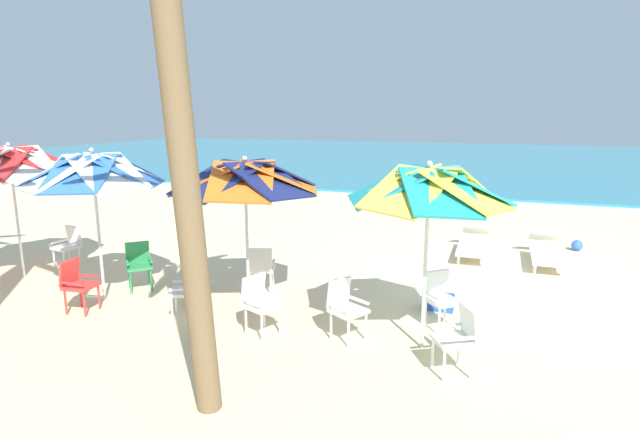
{
  "coord_description": "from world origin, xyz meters",
  "views": [
    {
      "loc": [
        -0.09,
        -9.63,
        3.19
      ],
      "look_at": [
        -3.68,
        0.25,
        1.0
      ],
      "focal_mm": 28.59,
      "sensor_mm": 36.0,
      "label": 1
    }
  ],
  "objects_px": {
    "beach_umbrella_3": "(10,163)",
    "cooler_box": "(439,297)",
    "plastic_chair_5": "(189,288)",
    "plastic_chair_1": "(345,306)",
    "plastic_chair_7": "(77,282)",
    "plastic_chair_0": "(440,296)",
    "plastic_chair_6": "(139,263)",
    "beach_umbrella_1": "(245,178)",
    "sun_lounger_1": "(473,243)",
    "sun_lounger_0": "(546,251)",
    "palm_tree_4": "(174,69)",
    "beach_ball": "(577,245)",
    "plastic_chair_3": "(261,266)",
    "beach_umbrella_2": "(93,171)",
    "beach_umbrella_0": "(429,188)",
    "plastic_chair_8": "(69,244)",
    "plastic_chair_2": "(458,335)",
    "plastic_chair_4": "(259,301)"
  },
  "relations": [
    {
      "from": "beach_umbrella_3",
      "to": "cooler_box",
      "type": "bearing_deg",
      "value": 7.67
    },
    {
      "from": "plastic_chair_5",
      "to": "plastic_chair_1",
      "type": "bearing_deg",
      "value": 2.93
    },
    {
      "from": "beach_umbrella_3",
      "to": "plastic_chair_7",
      "type": "bearing_deg",
      "value": -22.97
    },
    {
      "from": "plastic_chair_0",
      "to": "plastic_chair_6",
      "type": "height_order",
      "value": "same"
    },
    {
      "from": "beach_umbrella_1",
      "to": "sun_lounger_1",
      "type": "bearing_deg",
      "value": 55.36
    },
    {
      "from": "sun_lounger_0",
      "to": "palm_tree_4",
      "type": "relative_size",
      "value": 0.37
    },
    {
      "from": "plastic_chair_1",
      "to": "beach_ball",
      "type": "height_order",
      "value": "plastic_chair_1"
    },
    {
      "from": "sun_lounger_0",
      "to": "plastic_chair_3",
      "type": "bearing_deg",
      "value": -142.58
    },
    {
      "from": "plastic_chair_1",
      "to": "beach_umbrella_1",
      "type": "xyz_separation_m",
      "value": [
        -1.82,
        0.5,
        1.69
      ]
    },
    {
      "from": "beach_ball",
      "to": "beach_umbrella_2",
      "type": "bearing_deg",
      "value": -141.81
    },
    {
      "from": "plastic_chair_1",
      "to": "beach_umbrella_0",
      "type": "bearing_deg",
      "value": 4.05
    },
    {
      "from": "plastic_chair_3",
      "to": "plastic_chair_8",
      "type": "xyz_separation_m",
      "value": [
        -4.52,
        0.05,
        0.0
      ]
    },
    {
      "from": "plastic_chair_2",
      "to": "beach_umbrella_1",
      "type": "bearing_deg",
      "value": 164.08
    },
    {
      "from": "sun_lounger_1",
      "to": "palm_tree_4",
      "type": "relative_size",
      "value": 0.37
    },
    {
      "from": "plastic_chair_5",
      "to": "sun_lounger_1",
      "type": "height_order",
      "value": "plastic_chair_5"
    },
    {
      "from": "plastic_chair_2",
      "to": "sun_lounger_1",
      "type": "distance_m",
      "value": 5.71
    },
    {
      "from": "plastic_chair_5",
      "to": "cooler_box",
      "type": "bearing_deg",
      "value": 25.38
    },
    {
      "from": "plastic_chair_5",
      "to": "beach_umbrella_2",
      "type": "bearing_deg",
      "value": 174.5
    },
    {
      "from": "plastic_chair_6",
      "to": "palm_tree_4",
      "type": "xyz_separation_m",
      "value": [
        3.3,
        -3.23,
        3.09
      ]
    },
    {
      "from": "beach_umbrella_3",
      "to": "plastic_chair_8",
      "type": "bearing_deg",
      "value": 65.74
    },
    {
      "from": "beach_umbrella_0",
      "to": "cooler_box",
      "type": "height_order",
      "value": "beach_umbrella_0"
    },
    {
      "from": "beach_umbrella_0",
      "to": "plastic_chair_0",
      "type": "relative_size",
      "value": 2.99
    },
    {
      "from": "beach_umbrella_2",
      "to": "plastic_chair_7",
      "type": "relative_size",
      "value": 3.04
    },
    {
      "from": "plastic_chair_2",
      "to": "plastic_chair_8",
      "type": "xyz_separation_m",
      "value": [
        -8.09,
        1.82,
        0.0
      ]
    },
    {
      "from": "plastic_chair_3",
      "to": "plastic_chair_2",
      "type": "bearing_deg",
      "value": -26.35
    },
    {
      "from": "plastic_chair_3",
      "to": "beach_ball",
      "type": "height_order",
      "value": "plastic_chair_3"
    },
    {
      "from": "beach_umbrella_0",
      "to": "palm_tree_4",
      "type": "relative_size",
      "value": 0.45
    },
    {
      "from": "plastic_chair_8",
      "to": "palm_tree_4",
      "type": "relative_size",
      "value": 0.15
    },
    {
      "from": "sun_lounger_0",
      "to": "cooler_box",
      "type": "height_order",
      "value": "sun_lounger_0"
    },
    {
      "from": "plastic_chair_0",
      "to": "plastic_chair_4",
      "type": "distance_m",
      "value": 2.71
    },
    {
      "from": "plastic_chair_0",
      "to": "plastic_chair_1",
      "type": "xyz_separation_m",
      "value": [
        -1.22,
        -0.88,
        0.0
      ]
    },
    {
      "from": "plastic_chair_2",
      "to": "plastic_chair_3",
      "type": "distance_m",
      "value": 3.99
    },
    {
      "from": "plastic_chair_6",
      "to": "beach_umbrella_3",
      "type": "distance_m",
      "value": 3.2
    },
    {
      "from": "palm_tree_4",
      "to": "plastic_chair_8",
      "type": "bearing_deg",
      "value": 145.57
    },
    {
      "from": "plastic_chair_2",
      "to": "beach_umbrella_2",
      "type": "xyz_separation_m",
      "value": [
        -6.01,
        0.52,
        1.75
      ]
    },
    {
      "from": "plastic_chair_7",
      "to": "plastic_chair_2",
      "type": "bearing_deg",
      "value": 0.36
    },
    {
      "from": "plastic_chair_8",
      "to": "plastic_chair_4",
      "type": "bearing_deg",
      "value": -16.9
    },
    {
      "from": "plastic_chair_1",
      "to": "plastic_chair_4",
      "type": "height_order",
      "value": "same"
    },
    {
      "from": "plastic_chair_2",
      "to": "plastic_chair_3",
      "type": "relative_size",
      "value": 1.0
    },
    {
      "from": "plastic_chair_2",
      "to": "plastic_chair_7",
      "type": "xyz_separation_m",
      "value": [
        -6.0,
        -0.04,
        0.0
      ]
    },
    {
      "from": "beach_umbrella_0",
      "to": "cooler_box",
      "type": "relative_size",
      "value": 5.18
    },
    {
      "from": "plastic_chair_0",
      "to": "plastic_chair_2",
      "type": "bearing_deg",
      "value": -74.26
    },
    {
      "from": "plastic_chair_7",
      "to": "beach_umbrella_3",
      "type": "relative_size",
      "value": 0.33
    },
    {
      "from": "beach_umbrella_1",
      "to": "plastic_chair_7",
      "type": "bearing_deg",
      "value": -158.53
    },
    {
      "from": "plastic_chair_3",
      "to": "beach_umbrella_2",
      "type": "height_order",
      "value": "beach_umbrella_2"
    },
    {
      "from": "plastic_chair_2",
      "to": "palm_tree_4",
      "type": "relative_size",
      "value": 0.15
    },
    {
      "from": "plastic_chair_5",
      "to": "beach_umbrella_3",
      "type": "relative_size",
      "value": 0.33
    },
    {
      "from": "beach_umbrella_1",
      "to": "plastic_chair_6",
      "type": "distance_m",
      "value": 2.94
    },
    {
      "from": "plastic_chair_5",
      "to": "sun_lounger_1",
      "type": "distance_m",
      "value": 6.67
    },
    {
      "from": "beach_umbrella_2",
      "to": "plastic_chair_3",
      "type": "bearing_deg",
      "value": 27.23
    }
  ]
}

